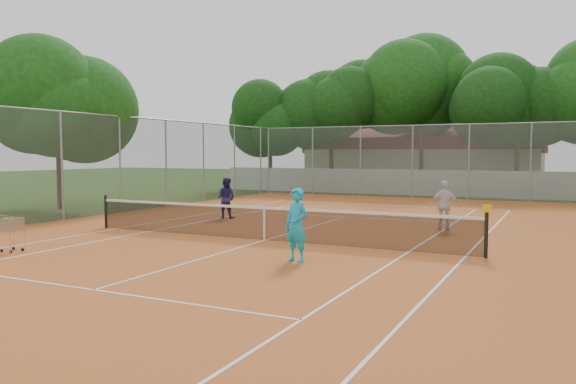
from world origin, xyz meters
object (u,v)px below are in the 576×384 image
at_px(tennis_net, 264,223).
at_px(clubhouse, 425,157).
at_px(ball_hopper, 12,233).
at_px(player_near, 297,225).
at_px(player_far_right, 445,205).
at_px(player_far_left, 226,198).

height_order(tennis_net, clubhouse, clubhouse).
height_order(clubhouse, ball_hopper, clubhouse).
distance_m(player_near, player_far_right, 7.15).
xyz_separation_m(player_far_right, ball_hopper, (-8.91, -8.87, -0.32)).
height_order(player_near, ball_hopper, player_near).
xyz_separation_m(player_near, player_far_left, (-6.04, 6.52, -0.07)).
xyz_separation_m(tennis_net, ball_hopper, (-4.78, -4.39, -0.02)).
bearing_deg(player_near, ball_hopper, -148.32).
relative_size(tennis_net, player_far_right, 7.52).
distance_m(tennis_net, clubhouse, 29.12).
bearing_deg(ball_hopper, player_far_right, 44.70).
distance_m(clubhouse, player_far_right, 25.32).
bearing_deg(ball_hopper, clubhouse, 85.07).
xyz_separation_m(clubhouse, player_far_left, (-1.90, -24.87, -1.41)).
relative_size(clubhouse, player_near, 9.78).
xyz_separation_m(tennis_net, clubhouse, (-2.00, 29.00, 1.69)).
bearing_deg(player_far_right, ball_hopper, 26.97).
bearing_deg(clubhouse, player_near, -82.49).
bearing_deg(tennis_net, ball_hopper, -137.39).
bearing_deg(player_far_right, player_near, 55.90).
distance_m(tennis_net, player_far_left, 5.69).
distance_m(player_near, player_far_left, 8.89).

